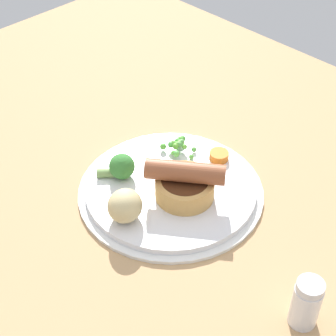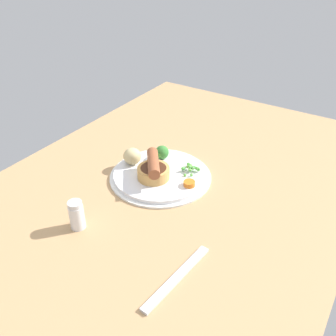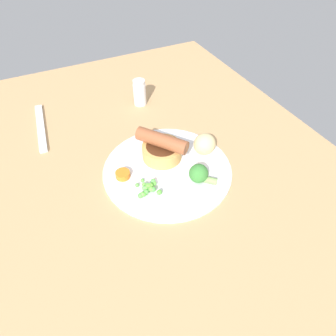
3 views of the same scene
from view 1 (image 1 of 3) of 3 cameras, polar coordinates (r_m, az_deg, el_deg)
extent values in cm
cube|color=tan|center=(80.93, 1.21, -0.86)|extent=(110.00, 80.00, 3.00)
cylinder|color=silver|center=(76.06, 0.29, -2.39)|extent=(25.05, 25.05, 0.50)
cylinder|color=silver|center=(75.75, 0.29, -2.14)|extent=(23.05, 23.05, 1.40)
cylinder|color=tan|center=(72.86, 1.71, -2.02)|extent=(7.75, 7.75, 2.81)
cylinder|color=#472614|center=(72.01, 1.73, -1.28)|extent=(6.20, 6.20, 0.30)
cylinder|color=brown|center=(71.01, 1.75, -0.39)|extent=(9.78, 8.33, 2.70)
sphere|color=#4FA343|center=(80.92, 0.95, 2.76)|extent=(0.83, 0.83, 0.83)
sphere|color=green|center=(81.48, 1.09, 2.88)|extent=(0.75, 0.75, 0.75)
sphere|color=#5BB83A|center=(79.82, 0.93, 2.41)|extent=(0.88, 0.88, 0.88)
sphere|color=#5EB841|center=(81.53, 1.28, 2.94)|extent=(0.93, 0.93, 0.93)
sphere|color=#52AD3B|center=(80.55, -0.40, 2.27)|extent=(0.95, 0.95, 0.95)
sphere|color=#57A14E|center=(79.77, 1.15, 2.41)|extent=(0.86, 0.86, 0.86)
sphere|color=#5BA04D|center=(80.42, 1.39, 2.64)|extent=(0.91, 0.91, 0.91)
sphere|color=#5FAD3E|center=(80.25, 0.56, 2.52)|extent=(0.96, 0.96, 0.96)
sphere|color=#5AB345|center=(80.15, 2.82, 1.80)|extent=(0.73, 0.73, 0.73)
sphere|color=#52A741|center=(81.86, 1.47, 3.02)|extent=(0.95, 0.95, 0.95)
sphere|color=#5CB93E|center=(79.15, 0.53, 1.53)|extent=(0.76, 0.76, 0.76)
sphere|color=#5BB638|center=(79.87, 1.10, 2.49)|extent=(0.82, 0.82, 0.82)
sphere|color=#65B73B|center=(79.67, 0.77, 2.23)|extent=(0.91, 0.91, 0.91)
sphere|color=#4FB047|center=(80.24, 0.30, 2.40)|extent=(0.93, 0.93, 0.93)
sphere|color=#61B53F|center=(79.86, 1.69, 2.19)|extent=(0.77, 0.77, 0.77)
sphere|color=#5EB541|center=(80.31, 1.20, 2.61)|extent=(0.81, 0.81, 0.81)
sphere|color=#53AF49|center=(79.02, 1.03, 1.57)|extent=(0.91, 0.91, 0.91)
sphere|color=#5BAD42|center=(79.24, 2.38, 1.14)|extent=(0.71, 0.71, 0.71)
sphere|color=#387A33|center=(75.70, -4.70, 0.17)|extent=(3.53, 3.53, 3.53)
cylinder|color=#7A9E56|center=(76.61, -6.35, -0.52)|extent=(2.55, 2.62, 1.24)
ellipsoid|color=#CCB77F|center=(69.63, -4.40, -3.85)|extent=(5.59, 5.76, 4.24)
cylinder|color=orange|center=(79.34, 5.20, 1.25)|extent=(3.38, 3.38, 1.14)
cylinder|color=silver|center=(62.62, 13.78, -13.42)|extent=(3.10, 3.10, 5.41)
cylinder|color=silver|center=(60.11, 14.27, -11.63)|extent=(2.95, 2.95, 1.00)
camera|label=2|loc=(0.86, 67.80, 18.04)|focal=40.00mm
camera|label=3|loc=(0.96, -9.53, 34.22)|focal=32.00mm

